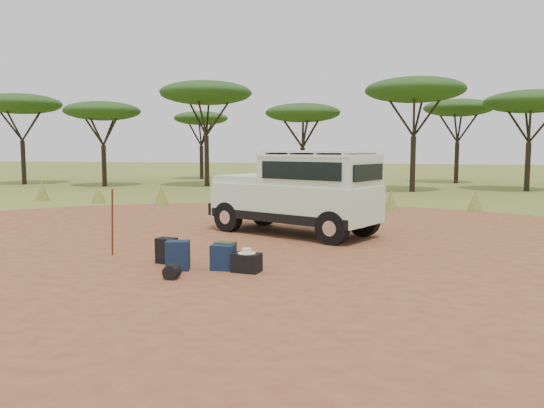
% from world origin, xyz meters
% --- Properties ---
extents(ground, '(140.00, 140.00, 0.00)m').
position_xyz_m(ground, '(0.00, 0.00, 0.00)').
color(ground, '#5A6A25').
rests_on(ground, ground).
extents(dirt_clearing, '(23.00, 23.00, 0.01)m').
position_xyz_m(dirt_clearing, '(0.00, 0.00, 0.00)').
color(dirt_clearing, '#955A30').
rests_on(dirt_clearing, ground).
extents(grass_fringe, '(36.60, 1.60, 0.90)m').
position_xyz_m(grass_fringe, '(0.12, 8.67, 0.40)').
color(grass_fringe, '#5A6A25').
rests_on(grass_fringe, ground).
extents(acacia_treeline, '(46.70, 13.20, 6.26)m').
position_xyz_m(acacia_treeline, '(0.75, 19.81, 4.87)').
color(acacia_treeline, black).
rests_on(acacia_treeline, ground).
extents(safari_vehicle, '(4.88, 3.52, 2.23)m').
position_xyz_m(safari_vehicle, '(0.67, 2.50, 1.08)').
color(safari_vehicle, silver).
rests_on(safari_vehicle, ground).
extents(walking_staff, '(0.36, 0.51, 1.48)m').
position_xyz_m(walking_staff, '(-2.57, -1.39, 0.74)').
color(walking_staff, maroon).
rests_on(walking_staff, ground).
extents(backpack_black, '(0.42, 0.34, 0.51)m').
position_xyz_m(backpack_black, '(-1.25, -1.63, 0.26)').
color(backpack_black, black).
rests_on(backpack_black, ground).
extents(backpack_navy, '(0.49, 0.41, 0.56)m').
position_xyz_m(backpack_navy, '(-0.79, -2.14, 0.28)').
color(backpack_navy, '#13223C').
rests_on(backpack_navy, ground).
extents(backpack_olive, '(0.40, 0.32, 0.50)m').
position_xyz_m(backpack_olive, '(0.01, -1.73, 0.25)').
color(backpack_olive, '#333C1C').
rests_on(backpack_olive, ground).
extents(duffel_navy, '(0.44, 0.33, 0.48)m').
position_xyz_m(duffel_navy, '(0.03, -1.92, 0.24)').
color(duffel_navy, '#13223C').
rests_on(duffel_navy, ground).
extents(hard_case, '(0.54, 0.42, 0.35)m').
position_xyz_m(hard_case, '(0.51, -1.99, 0.18)').
color(hard_case, black).
rests_on(hard_case, ground).
extents(stuff_sack, '(0.27, 0.27, 0.27)m').
position_xyz_m(stuff_sack, '(-0.62, -2.80, 0.13)').
color(stuff_sack, black).
rests_on(stuff_sack, ground).
extents(safari_hat, '(0.33, 0.33, 0.10)m').
position_xyz_m(safari_hat, '(0.51, -1.99, 0.39)').
color(safari_hat, beige).
rests_on(safari_hat, hard_case).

